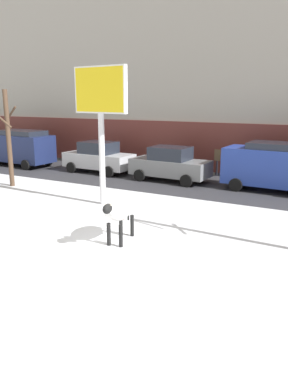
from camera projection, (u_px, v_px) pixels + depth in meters
name	position (u px, v px, depth m)	size (l,w,h in m)	color
ground_plane	(102.00, 240.00, 12.05)	(120.00, 120.00, 0.00)	white
road_strip	(202.00, 185.00, 19.67)	(60.00, 5.60, 0.01)	#333338
building_facade	(239.00, 61.00, 23.03)	(44.00, 6.10, 13.00)	gray
cow_holstein	(119.00, 210.00, 11.74)	(0.84, 1.93, 1.54)	silver
billboard	(100.00, 99.00, 15.15)	(2.53, 0.44, 5.56)	silver
car_navy_van	(20.00, 147.00, 24.98)	(4.67, 2.26, 2.32)	#19234C
car_silver_sedan	(99.00, 157.00, 22.77)	(4.27, 2.11, 1.84)	#B7BABF
car_grey_sedan	(170.00, 164.00, 20.42)	(4.27, 2.11, 1.84)	slate
car_blue_van	(275.00, 166.00, 18.09)	(4.67, 2.26, 2.32)	#233D9E
pedestrian_near_billboard	(218.00, 160.00, 21.85)	(0.36, 0.24, 1.73)	#282833
pedestrian_by_cars	(170.00, 157.00, 23.23)	(0.36, 0.24, 1.73)	#282833
bare_tree_far_back	(8.00, 137.00, 18.91)	(1.11, 1.10, 4.75)	#4C3828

